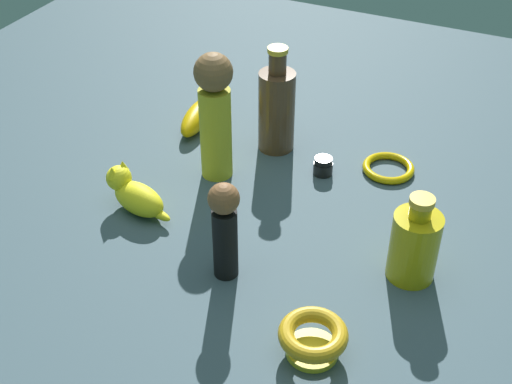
{
  "coord_description": "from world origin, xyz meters",
  "views": [
    {
      "loc": [
        -0.41,
        0.89,
        0.8
      ],
      "look_at": [
        0.0,
        0.0,
        0.06
      ],
      "focal_mm": 48.81,
      "sensor_mm": 36.0,
      "label": 1
    }
  ],
  "objects_px": {
    "bowl": "(313,338)",
    "banana": "(197,117)",
    "person_figure_child": "(215,113)",
    "bottle_tall": "(277,108)",
    "bottle_short": "(414,244)",
    "cat_figurine": "(134,194)",
    "bangle": "(388,168)",
    "person_figure_adult": "(225,227)",
    "nail_polish_jar": "(323,166)"
  },
  "relations": [
    {
      "from": "bangle",
      "to": "person_figure_adult",
      "type": "bearing_deg",
      "value": 68.08
    },
    {
      "from": "bangle",
      "to": "bowl",
      "type": "xyz_separation_m",
      "value": [
        -0.03,
        0.5,
        0.02
      ]
    },
    {
      "from": "person_figure_child",
      "to": "cat_figurine",
      "type": "bearing_deg",
      "value": 63.72
    },
    {
      "from": "bowl",
      "to": "banana",
      "type": "distance_m",
      "value": 0.67
    },
    {
      "from": "cat_figurine",
      "to": "bottle_tall",
      "type": "xyz_separation_m",
      "value": [
        -0.15,
        -0.3,
        0.06
      ]
    },
    {
      "from": "bottle_tall",
      "to": "bottle_short",
      "type": "xyz_separation_m",
      "value": [
        -0.35,
        0.26,
        -0.03
      ]
    },
    {
      "from": "nail_polish_jar",
      "to": "cat_figurine",
      "type": "relative_size",
      "value": 0.27
    },
    {
      "from": "nail_polish_jar",
      "to": "bottle_tall",
      "type": "relative_size",
      "value": 0.17
    },
    {
      "from": "person_figure_child",
      "to": "banana",
      "type": "height_order",
      "value": "person_figure_child"
    },
    {
      "from": "person_figure_adult",
      "to": "bottle_tall",
      "type": "height_order",
      "value": "bottle_tall"
    },
    {
      "from": "person_figure_child",
      "to": "banana",
      "type": "relative_size",
      "value": 1.71
    },
    {
      "from": "bottle_short",
      "to": "bottle_tall",
      "type": "bearing_deg",
      "value": -36.32
    },
    {
      "from": "person_figure_adult",
      "to": "bottle_tall",
      "type": "distance_m",
      "value": 0.39
    },
    {
      "from": "person_figure_child",
      "to": "bowl",
      "type": "distance_m",
      "value": 0.49
    },
    {
      "from": "bottle_short",
      "to": "bowl",
      "type": "distance_m",
      "value": 0.24
    },
    {
      "from": "person_figure_adult",
      "to": "bottle_tall",
      "type": "relative_size",
      "value": 0.8
    },
    {
      "from": "nail_polish_jar",
      "to": "bowl",
      "type": "bearing_deg",
      "value": 108.54
    },
    {
      "from": "bangle",
      "to": "person_figure_adult",
      "type": "xyz_separation_m",
      "value": [
        0.16,
        0.4,
        0.09
      ]
    },
    {
      "from": "bottle_short",
      "to": "person_figure_adult",
      "type": "bearing_deg",
      "value": 24.29
    },
    {
      "from": "bangle",
      "to": "bowl",
      "type": "relative_size",
      "value": 1.01
    },
    {
      "from": "person_figure_child",
      "to": "nail_polish_jar",
      "type": "xyz_separation_m",
      "value": [
        -0.19,
        -0.09,
        -0.12
      ]
    },
    {
      "from": "banana",
      "to": "bangle",
      "type": "bearing_deg",
      "value": 82.48
    },
    {
      "from": "bowl",
      "to": "nail_polish_jar",
      "type": "bearing_deg",
      "value": -71.46
    },
    {
      "from": "cat_figurine",
      "to": "bottle_short",
      "type": "relative_size",
      "value": 0.92
    },
    {
      "from": "person_figure_child",
      "to": "person_figure_adult",
      "type": "height_order",
      "value": "person_figure_child"
    },
    {
      "from": "bottle_tall",
      "to": "cat_figurine",
      "type": "bearing_deg",
      "value": 63.89
    },
    {
      "from": "person_figure_adult",
      "to": "cat_figurine",
      "type": "height_order",
      "value": "person_figure_adult"
    },
    {
      "from": "banana",
      "to": "bottle_tall",
      "type": "bearing_deg",
      "value": 80.61
    },
    {
      "from": "person_figure_adult",
      "to": "banana",
      "type": "bearing_deg",
      "value": -55.32
    },
    {
      "from": "bowl",
      "to": "bottle_short",
      "type": "bearing_deg",
      "value": -111.19
    },
    {
      "from": "person_figure_child",
      "to": "bowl",
      "type": "height_order",
      "value": "person_figure_child"
    },
    {
      "from": "bangle",
      "to": "bottle_short",
      "type": "height_order",
      "value": "bottle_short"
    },
    {
      "from": "bangle",
      "to": "bottle_tall",
      "type": "xyz_separation_m",
      "value": [
        0.24,
        0.01,
        0.09
      ]
    },
    {
      "from": "bangle",
      "to": "person_figure_adult",
      "type": "height_order",
      "value": "person_figure_adult"
    },
    {
      "from": "nail_polish_jar",
      "to": "bowl",
      "type": "relative_size",
      "value": 0.38
    },
    {
      "from": "bangle",
      "to": "bottle_short",
      "type": "distance_m",
      "value": 0.3
    },
    {
      "from": "bottle_tall",
      "to": "person_figure_child",
      "type": "bearing_deg",
      "value": 64.09
    },
    {
      "from": "person_figure_adult",
      "to": "bottle_tall",
      "type": "bearing_deg",
      "value": -78.48
    },
    {
      "from": "person_figure_adult",
      "to": "cat_figurine",
      "type": "distance_m",
      "value": 0.25
    },
    {
      "from": "cat_figurine",
      "to": "bottle_short",
      "type": "height_order",
      "value": "bottle_short"
    },
    {
      "from": "person_figure_child",
      "to": "bottle_tall",
      "type": "xyz_separation_m",
      "value": [
        -0.07,
        -0.14,
        -0.05
      ]
    },
    {
      "from": "person_figure_child",
      "to": "person_figure_adult",
      "type": "xyz_separation_m",
      "value": [
        -0.15,
        0.25,
        -0.04
      ]
    },
    {
      "from": "person_figure_adult",
      "to": "bowl",
      "type": "distance_m",
      "value": 0.22
    },
    {
      "from": "bowl",
      "to": "bangle",
      "type": "bearing_deg",
      "value": -86.57
    },
    {
      "from": "bangle",
      "to": "nail_polish_jar",
      "type": "height_order",
      "value": "nail_polish_jar"
    },
    {
      "from": "person_figure_child",
      "to": "bottle_short",
      "type": "height_order",
      "value": "person_figure_child"
    },
    {
      "from": "person_figure_child",
      "to": "bottle_short",
      "type": "xyz_separation_m",
      "value": [
        -0.42,
        0.12,
        -0.07
      ]
    },
    {
      "from": "banana",
      "to": "bowl",
      "type": "bearing_deg",
      "value": 34.23
    },
    {
      "from": "bangle",
      "to": "nail_polish_jar",
      "type": "relative_size",
      "value": 2.67
    },
    {
      "from": "person_figure_child",
      "to": "bowl",
      "type": "relative_size",
      "value": 2.54
    }
  ]
}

